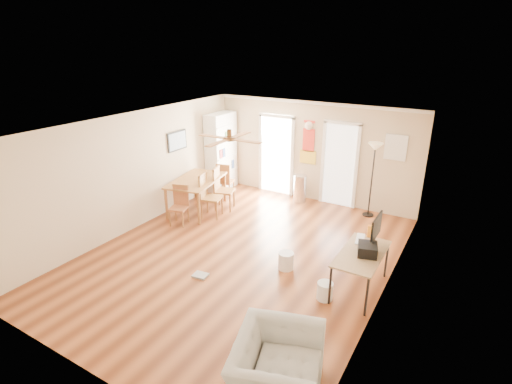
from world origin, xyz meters
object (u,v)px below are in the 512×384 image
Objects in this scene: dining_chair_right_a at (224,189)px; bookshelf at (221,152)px; dining_chair_far at (226,180)px; wastebasket_a at (286,261)px; torchiere_lamp at (372,180)px; computer_desk at (360,271)px; wastebasket_b at (325,291)px; armchair at (277,368)px; dining_chair_near at (178,206)px; trash_can at (300,189)px; dining_chair_right_b at (211,196)px; dining_table at (197,195)px; printer at (367,249)px.

bookshelf is at bearing 19.20° from dining_chair_right_a.
dining_chair_far is 2.85× the size of wastebasket_a.
computer_desk is (0.71, -3.15, -0.55)m from torchiere_lamp.
wastebasket_b is (0.97, -0.51, -0.01)m from wastebasket_a.
armchair is at bearing -65.70° from wastebasket_a.
dining_chair_near is 0.69× the size of computer_desk.
trash_can is 0.40× the size of torchiere_lamp.
dining_chair_near is 3.03m from wastebasket_a.
dining_chair_right_b is 5.31m from armchair.
dining_chair_right_b is at bearing -13.75° from dining_table.
wastebasket_b is at bearing -11.31° from armchair.
dining_chair_right_a is at bearing 109.24° from dining_chair_far.
computer_desk is 1.38m from wastebasket_a.
dining_chair_right_a reaches higher than dining_chair_right_b.
dining_table is 0.90m from dining_chair_near.
dining_chair_near is (0.16, -0.88, 0.06)m from dining_table.
dining_chair_near is (-0.39, -0.75, -0.08)m from dining_chair_right_b.
wastebasket_a is (2.60, -1.20, -0.37)m from dining_chair_right_b.
dining_chair_far is at bearing 75.91° from dining_chair_near.
printer is at bearing -121.52° from dining_chair_right_b.
dining_chair_far is (-0.47, 0.74, -0.07)m from dining_chair_right_a.
dining_chair_right_a is at bearing 56.82° from dining_chair_near.
dining_chair_right_a reaches higher than computer_desk.
dining_chair_right_b is at bearing -78.52° from bookshelf.
torchiere_lamp is (3.25, 1.44, 0.37)m from dining_chair_right_a.
dining_chair_right_b is 1.47× the size of trash_can.
dining_chair_far reaches higher than armchair.
bookshelf is 6.07× the size of printer.
wastebasket_b is (3.56, -2.25, -0.39)m from dining_chair_right_a.
computer_desk is (4.35, -0.42, -0.10)m from dining_chair_near.
dining_table is 4.54× the size of printer.
wastebasket_b is at bearing -148.42° from printer.
wastebasket_a is at bearing 164.96° from printer.
dining_table is 1.40× the size of armchair.
dining_table is at bearing 107.90° from dining_chair_right_a.
armchair is (1.15, -2.56, 0.21)m from wastebasket_a.
bookshelf reaches higher than computer_desk.
wastebasket_a is 2.81m from armchair.
printer is 0.31× the size of armchair.
printer is (4.05, -1.17, 0.27)m from dining_chair_right_b.
torchiere_lamp reaches higher than trash_can.
trash_can is (2.35, 0.22, -0.72)m from bookshelf.
bookshelf is 1.34× the size of dining_table.
dining_chair_far is 3.09× the size of wastebasket_b.
bookshelf is 4.66m from wastebasket_a.
bookshelf is at bearing 142.56° from wastebasket_b.
dining_chair_right_b is (0.91, -1.72, -0.55)m from bookshelf.
dining_chair_near is at bearing 174.54° from computer_desk.
dining_table is 4.26m from torchiere_lamp.
dining_chair_near is 4.08m from wastebasket_b.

